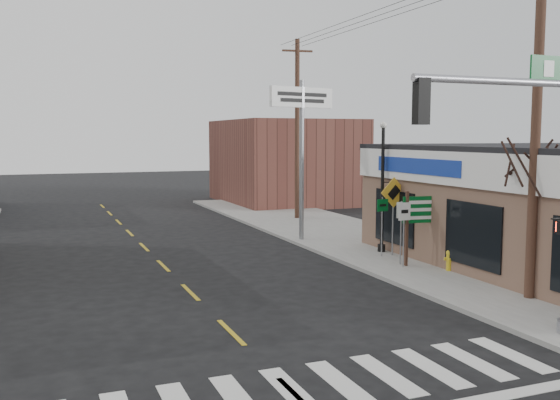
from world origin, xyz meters
name	(u,v)px	position (x,y,z in m)	size (l,w,h in m)	color
ground	(300,399)	(0.00, 0.00, 0.00)	(140.00, 140.00, 0.00)	black
sidewalk_right	(372,243)	(9.00, 13.00, 0.07)	(6.00, 38.00, 0.13)	gray
center_line	(190,292)	(0.00, 8.00, 0.01)	(0.12, 56.00, 0.01)	gold
crosswalk	(291,390)	(0.00, 0.40, 0.01)	(11.00, 2.20, 0.01)	silver
bldg_distant_right	(285,161)	(12.00, 30.00, 2.80)	(8.00, 10.00, 5.60)	brown
traffic_signal_pole	(552,173)	(6.23, 0.71, 3.76)	(4.82, 0.38, 6.10)	#92939B
guide_sign	(422,217)	(8.20, 8.31, 1.80)	(1.46, 0.13, 2.56)	#4A2F22
fire_hydrant	(449,259)	(8.50, 7.15, 0.51)	(0.22, 0.22, 0.69)	gold
ped_crossing_sign	(393,202)	(8.20, 10.14, 2.11)	(1.13, 0.08, 2.91)	gray
lamp_post	(384,177)	(8.26, 10.94, 3.01)	(0.64, 0.51, 4.96)	black
dance_center_sign	(302,120)	(6.50, 14.71, 5.22)	(3.18, 0.20, 6.75)	gray
bare_tree	(530,151)	(8.61, 3.89, 4.15)	(2.55, 2.55, 5.11)	black
shrub_front	(532,273)	(9.17, 4.19, 0.61)	(1.29, 1.29, 0.97)	#1E3817
shrub_back	(491,250)	(11.00, 8.06, 0.51)	(1.00, 1.00, 0.75)	black
utility_pole_near	(537,106)	(8.41, 3.50, 5.35)	(1.77, 0.27, 10.17)	#453222
utility_pole_far	(297,127)	(9.08, 21.18, 5.00)	(1.65, 0.25, 9.50)	#3F2919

